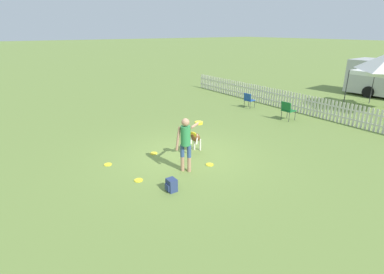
% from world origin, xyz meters
% --- Properties ---
extents(ground_plane, '(240.00, 240.00, 0.00)m').
position_xyz_m(ground_plane, '(0.00, 0.00, 0.00)').
color(ground_plane, olive).
extents(handler_person, '(0.60, 1.06, 1.61)m').
position_xyz_m(handler_person, '(0.84, -0.52, 1.01)').
color(handler_person, tan).
rests_on(handler_person, ground_plane).
extents(leaping_dog, '(0.91, 0.96, 0.94)m').
position_xyz_m(leaping_dog, '(-0.05, 0.42, 0.57)').
color(leaping_dog, brown).
rests_on(leaping_dog, ground_plane).
extents(frisbee_near_handler, '(0.24, 0.24, 0.02)m').
position_xyz_m(frisbee_near_handler, '(-0.83, -0.72, 0.01)').
color(frisbee_near_handler, yellow).
rests_on(frisbee_near_handler, ground_plane).
extents(frisbee_near_dog, '(0.24, 0.24, 0.02)m').
position_xyz_m(frisbee_near_dog, '(-0.85, -2.30, 0.01)').
color(frisbee_near_dog, yellow).
rests_on(frisbee_near_dog, ground_plane).
extents(frisbee_midfield, '(0.24, 0.24, 0.02)m').
position_xyz_m(frisbee_midfield, '(0.62, -1.96, 0.01)').
color(frisbee_midfield, yellow).
rests_on(frisbee_midfield, ground_plane).
extents(frisbee_far_scatter, '(0.24, 0.24, 0.02)m').
position_xyz_m(frisbee_far_scatter, '(0.93, 0.28, 0.01)').
color(frisbee_far_scatter, yellow).
rests_on(frisbee_far_scatter, ground_plane).
extents(backpack_on_grass, '(0.26, 0.26, 0.34)m').
position_xyz_m(backpack_on_grass, '(1.62, -1.49, 0.17)').
color(backpack_on_grass, navy).
rests_on(backpack_on_grass, ground_plane).
extents(picket_fence, '(19.53, 0.04, 0.94)m').
position_xyz_m(picket_fence, '(0.00, 7.72, 0.47)').
color(picket_fence, beige).
rests_on(picket_fence, ground_plane).
extents(folding_chair_blue_left, '(0.51, 0.53, 0.79)m').
position_xyz_m(folding_chair_blue_left, '(-3.51, 6.27, 0.47)').
color(folding_chair_blue_left, '#333338').
rests_on(folding_chair_blue_left, ground_plane).
extents(folding_chair_center, '(0.52, 0.54, 0.87)m').
position_xyz_m(folding_chair_center, '(-0.87, 6.08, 0.52)').
color(folding_chair_center, '#333338').
rests_on(folding_chair_center, ground_plane).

